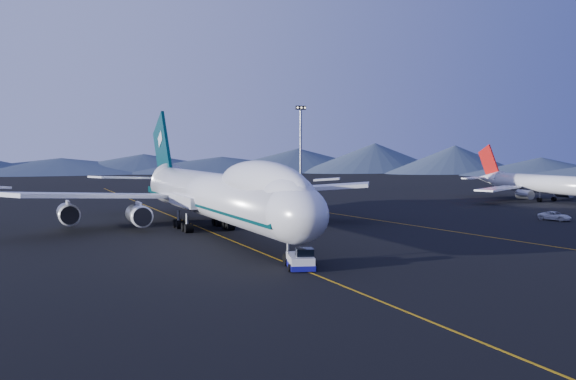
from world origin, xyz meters
name	(u,v)px	position (x,y,z in m)	size (l,w,h in m)	color
ground	(214,233)	(0.00, 0.00, 0.00)	(500.00, 500.00, 0.00)	black
taxiway_line_main	(214,233)	(0.00, 0.00, 0.01)	(0.25, 220.00, 0.01)	#C4890B
taxiway_line_side	(358,217)	(30.00, 10.00, 0.01)	(0.25, 200.00, 0.01)	#C4890B
boeing_747	(214,194)	(0.00, 0.03, 5.81)	(59.62, 72.43, 19.37)	silver
pushback_tug	(300,262)	(0.03, -29.50, 0.69)	(3.97, 5.55, 2.19)	silver
second_jet	(549,184)	(86.24, 20.05, 3.99)	(41.05, 46.37, 13.20)	silver
service_van	(555,216)	(58.46, -8.10, 0.75)	(2.48, 5.37, 1.49)	silver
floodlight_mast	(301,148)	(48.68, 73.61, 12.17)	(2.97, 2.23, 24.02)	black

